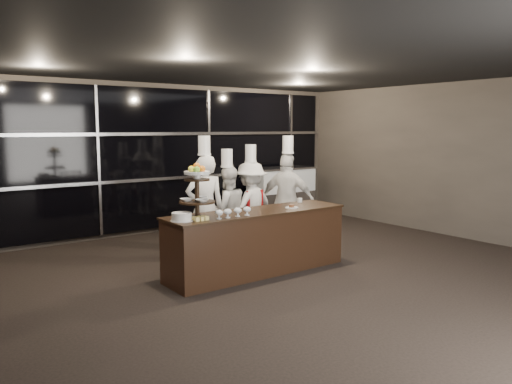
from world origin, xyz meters
TOP-DOWN VIEW (x-y plane):
  - room at (0.00, 0.00)m, footprint 10.00×10.00m
  - window_wall at (0.00, 4.94)m, footprint 8.60×0.10m
  - buffet_counter at (-0.08, 1.47)m, footprint 2.84×0.74m
  - display_stand at (-1.08, 1.47)m, footprint 0.48×0.48m
  - compotes at (-0.65, 1.25)m, footprint 0.57×0.11m
  - layer_cake at (-1.34, 1.42)m, footprint 0.30×0.30m
  - pastry_squares at (-1.13, 1.30)m, footprint 0.20×0.13m
  - small_plate at (0.49, 1.37)m, footprint 0.20×0.20m
  - chef_cup at (0.97, 1.72)m, footprint 0.08×0.08m
  - display_case at (2.71, 4.30)m, footprint 1.51×0.66m
  - chef_a at (-0.34, 2.52)m, footprint 0.72×0.58m
  - chef_b at (0.19, 2.67)m, footprint 0.81×0.69m
  - chef_c at (0.68, 2.67)m, footprint 1.09×0.77m
  - chef_d at (1.24, 2.35)m, footprint 0.86×1.06m

SIDE VIEW (x-z plane):
  - buffet_counter at x=-0.08m, z-range 0.01..0.93m
  - display_case at x=2.71m, z-range 0.07..1.31m
  - chef_b at x=0.19m, z-range -0.13..1.64m
  - chef_c at x=0.68m, z-range -0.14..1.70m
  - chef_d at x=1.24m, z-range -0.13..1.85m
  - chef_a at x=-0.34m, z-range -0.12..1.88m
  - small_plate at x=0.49m, z-range 0.91..0.96m
  - pastry_squares at x=-1.13m, z-range 0.92..0.97m
  - chef_cup at x=0.97m, z-range 0.92..0.99m
  - layer_cake at x=-1.34m, z-range 0.92..1.03m
  - compotes at x=-0.65m, z-range 0.94..1.06m
  - display_stand at x=-1.08m, z-range 0.97..1.71m
  - room at x=0.00m, z-range -3.50..6.50m
  - window_wall at x=0.00m, z-range 0.10..2.90m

